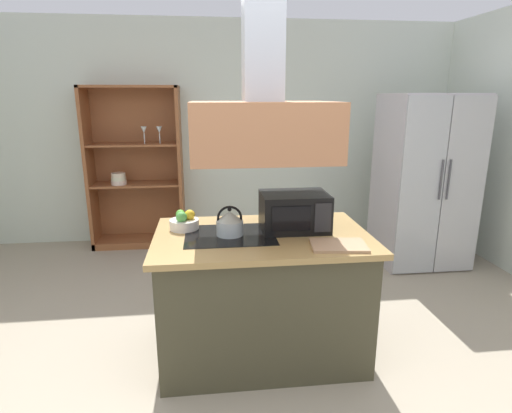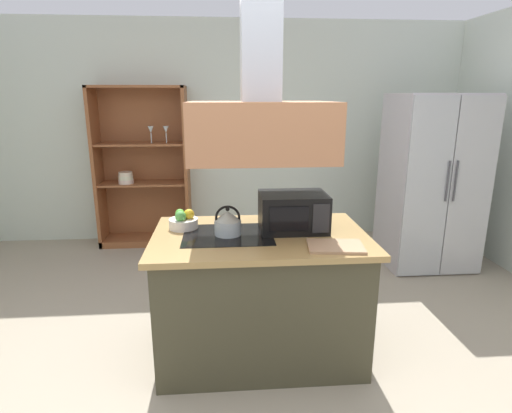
% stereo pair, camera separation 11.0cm
% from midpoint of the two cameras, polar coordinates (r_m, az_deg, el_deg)
% --- Properties ---
extents(ground_plane, '(7.80, 7.80, 0.00)m').
position_cam_midpoint_polar(ground_plane, '(2.95, -3.11, -22.83)').
color(ground_plane, tan).
extents(wall_back, '(6.00, 0.12, 2.70)m').
position_cam_midpoint_polar(wall_back, '(5.35, -5.41, 10.03)').
color(wall_back, silver).
rests_on(wall_back, ground).
extents(kitchen_island, '(1.45, 0.93, 0.90)m').
position_cam_midpoint_polar(kitchen_island, '(2.99, -0.28, -11.93)').
color(kitchen_island, '#423E2A').
rests_on(kitchen_island, ground).
extents(range_hood, '(0.90, 0.70, 1.29)m').
position_cam_midpoint_polar(range_hood, '(2.67, -0.31, 13.02)').
color(range_hood, '#B5754C').
extents(refrigerator, '(0.90, 0.77, 1.83)m').
position_cam_midpoint_polar(refrigerator, '(4.81, 21.51, 3.28)').
color(refrigerator, '#BCB6BE').
rests_on(refrigerator, ground).
extents(dish_cabinet, '(1.11, 0.40, 1.92)m').
position_cam_midpoint_polar(dish_cabinet, '(5.28, -16.68, 3.94)').
color(dish_cabinet, brown).
rests_on(dish_cabinet, ground).
extents(kettle, '(0.18, 0.18, 0.20)m').
position_cam_midpoint_polar(kettle, '(2.78, -4.77, -2.28)').
color(kettle, silver).
rests_on(kettle, kitchen_island).
extents(cutting_board, '(0.37, 0.28, 0.02)m').
position_cam_midpoint_polar(cutting_board, '(2.62, 10.10, -5.28)').
color(cutting_board, tan).
rests_on(cutting_board, kitchen_island).
extents(microwave, '(0.46, 0.35, 0.26)m').
position_cam_midpoint_polar(microwave, '(2.89, 4.20, -0.68)').
color(microwave, black).
rests_on(microwave, kitchen_island).
extents(fruit_bowl, '(0.20, 0.20, 0.14)m').
position_cam_midpoint_polar(fruit_bowl, '(2.96, -10.89, -2.09)').
color(fruit_bowl, silver).
rests_on(fruit_bowl, kitchen_island).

